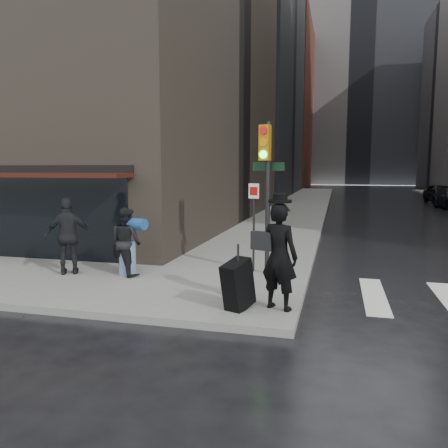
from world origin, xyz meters
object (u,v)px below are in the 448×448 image
at_px(man_overcoat, 271,260).
at_px(man_greycoat, 69,236).
at_px(traffic_light, 265,177).
at_px(parked_car_4, 441,194).
at_px(fire_hydrant, 282,242).
at_px(man_jeans, 127,241).

relative_size(man_overcoat, man_greycoat, 1.16).
bearing_deg(man_overcoat, traffic_light, -57.25).
bearing_deg(parked_car_4, fire_hydrant, -116.20).
bearing_deg(traffic_light, parked_car_4, 85.23).
height_order(man_overcoat, parked_car_4, man_overcoat).
distance_m(man_overcoat, parked_car_4, 32.67).
bearing_deg(fire_hydrant, man_overcoat, -85.00).
distance_m(traffic_light, parked_car_4, 30.24).
distance_m(traffic_light, fire_hydrant, 3.90).
bearing_deg(man_greycoat, man_jeans, 160.40).
height_order(man_greycoat, traffic_light, traffic_light).
bearing_deg(man_greycoat, parked_car_4, -146.55).
bearing_deg(parked_car_4, traffic_light, -114.03).
height_order(man_jeans, parked_car_4, man_jeans).
height_order(man_greycoat, parked_car_4, man_greycoat).
relative_size(man_overcoat, fire_hydrant, 3.46).
relative_size(man_jeans, traffic_light, 0.45).
xyz_separation_m(traffic_light, parked_car_4, (10.03, 28.47, -1.83)).
distance_m(man_jeans, parked_car_4, 32.37).
relative_size(man_overcoat, parked_car_4, 0.49).
relative_size(man_overcoat, traffic_light, 0.59).
bearing_deg(man_overcoat, fire_hydrant, -63.82).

